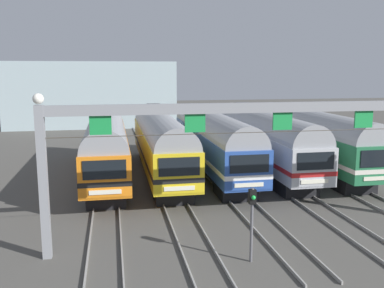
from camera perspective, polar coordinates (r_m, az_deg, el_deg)
The scene contains 10 objects.
ground_plane at distance 33.34m, azimuth 2.71°, elevation -3.88°, with size 160.00×160.00×0.00m, color #4C4944.
track_bed at distance 49.71m, azimuth -1.80°, elevation 0.76°, with size 17.48×70.00×0.15m.
commuter_train_orange at distance 31.94m, azimuth -11.34°, elevation 0.25°, with size 2.88×18.06×4.77m.
commuter_train_yellow at distance 32.13m, azimuth -4.20°, elevation 0.47°, with size 2.88×18.06×5.05m.
commuter_train_blue at distance 32.80m, azimuth 2.75°, elevation 0.68°, with size 2.88×18.06×4.77m.
commuter_train_stainless at distance 33.94m, azimuth 9.32°, elevation 0.87°, with size 2.88×18.06×5.05m.
commuter_train_green at distance 35.49m, azimuth 15.40°, elevation 1.03°, with size 2.88×18.06×4.77m.
catenary_gantry at distance 19.69m, azimuth 11.89°, elevation 1.86°, with size 21.21×0.44×6.97m.
yard_signal_mast at distance 17.89m, azimuth 7.99°, elevation -8.82°, with size 0.28×0.35×3.16m.
maintenance_building at distance 63.68m, azimuth -13.10°, elevation 6.52°, with size 23.04×10.00×9.03m, color #9EB2B7.
Camera 1 is at (-7.50, -31.51, 7.88)m, focal length 40.12 mm.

